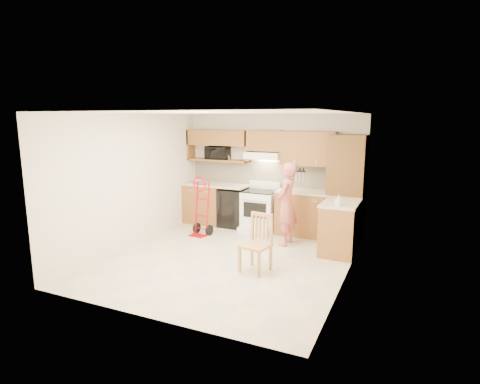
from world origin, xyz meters
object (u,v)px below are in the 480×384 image
Objects in this scene: microwave at (218,153)px; range at (259,207)px; hand_truck at (200,209)px; person at (286,204)px; dining_chair at (255,244)px.

microwave reaches higher than range.
microwave reaches higher than hand_truck.
range is 0.65× the size of person.
person is at bearing 99.42° from dining_chair.
dining_chair is (1.78, -1.34, -0.10)m from hand_truck.
person is at bearing -29.70° from microwave.
hand_truck is (-1.00, -0.81, 0.04)m from range.
person reaches higher than dining_chair.
person reaches higher than range.
range is at bearing 46.21° from hand_truck.
person is at bearing 12.31° from hand_truck.
person is 1.73× the size of dining_chair.
microwave is 0.58× the size of dining_chair.
dining_chair is at bearing -56.11° from microwave.
microwave is 0.33× the size of person.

